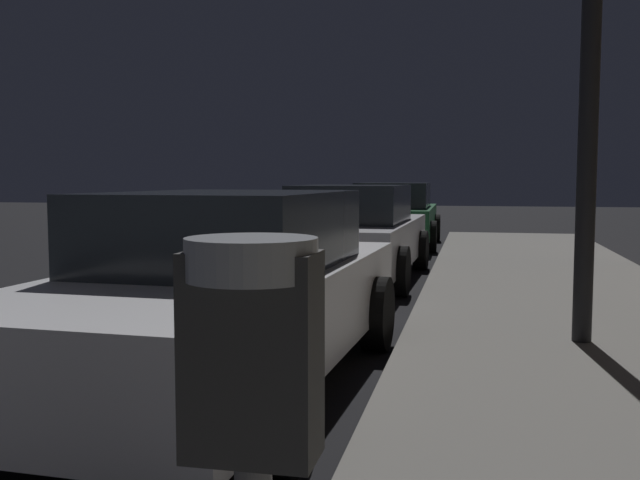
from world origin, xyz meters
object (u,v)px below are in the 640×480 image
at_px(car_white, 226,291).
at_px(car_green, 394,215).
at_px(parking_meter, 253,451).
at_px(car_silver, 353,234).

bearing_deg(car_white, car_green, 90.00).
xyz_separation_m(parking_meter, car_green, (-1.46, 15.20, -0.42)).
xyz_separation_m(car_white, car_green, (0.00, 11.24, 0.01)).
height_order(parking_meter, car_green, parking_meter).
bearing_deg(car_silver, car_green, 89.98).
distance_m(parking_meter, car_green, 15.27).
height_order(car_white, car_silver, same).
distance_m(parking_meter, car_silver, 9.74).
xyz_separation_m(car_white, car_silver, (-0.00, 5.66, -0.00)).
bearing_deg(parking_meter, car_green, 95.49).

